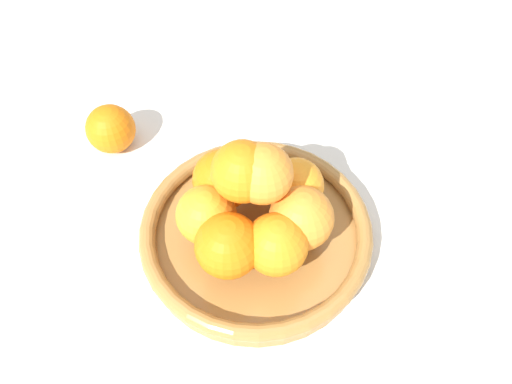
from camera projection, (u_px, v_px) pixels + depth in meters
The scene contains 4 objects.
ground_plane at pixel (256, 241), 0.67m from camera, with size 4.00×4.00×0.00m, color silver.
fruit_bowl at pixel (256, 233), 0.65m from camera, with size 0.30×0.30×0.04m.
orange_pile at pixel (254, 203), 0.59m from camera, with size 0.19×0.19×0.13m.
stray_orange at pixel (111, 129), 0.75m from camera, with size 0.07×0.07×0.07m, color orange.
Camera 1 is at (0.14, 0.32, 0.57)m, focal length 35.00 mm.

